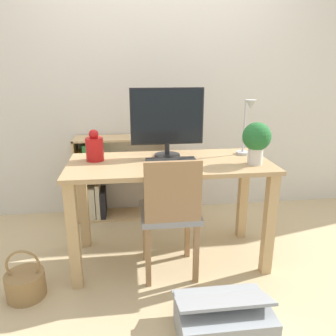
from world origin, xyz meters
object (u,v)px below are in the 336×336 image
at_px(desk_lamp, 247,122).
at_px(storage_box, 223,320).
at_px(vase, 95,148).
at_px(potted_plant, 257,139).
at_px(basket, 25,283).
at_px(chair, 170,212).
at_px(monitor, 167,119).
at_px(keyboard, 171,160).
at_px(bookshelf, 105,181).

bearing_deg(desk_lamp, storage_box, -113.90).
xyz_separation_m(vase, potted_plant, (1.10, -0.23, 0.08)).
distance_m(vase, basket, 1.00).
bearing_deg(potted_plant, storage_box, -119.84).
relative_size(chair, basket, 2.64).
relative_size(desk_lamp, chair, 0.48).
distance_m(monitor, vase, 0.56).
bearing_deg(keyboard, desk_lamp, 6.96).
bearing_deg(storage_box, basket, 157.67).
bearing_deg(bookshelf, vase, -90.66).
bearing_deg(potted_plant, keyboard, 165.71).
relative_size(bookshelf, storage_box, 1.71).
xyz_separation_m(chair, bookshelf, (-0.50, 1.03, -0.12)).
height_order(vase, bookshelf, vase).
bearing_deg(desk_lamp, chair, -153.72).
bearing_deg(bookshelf, storage_box, -66.36).
relative_size(vase, bookshelf, 0.26).
relative_size(desk_lamp, bookshelf, 0.48).
distance_m(keyboard, chair, 0.38).
relative_size(vase, storage_box, 0.44).
bearing_deg(basket, keyboard, 18.97).
relative_size(vase, chair, 0.26).
bearing_deg(storage_box, bookshelf, 113.64).
bearing_deg(monitor, keyboard, -86.12).
distance_m(desk_lamp, storage_box, 1.34).
height_order(chair, storage_box, chair).
distance_m(vase, bookshelf, 0.87).
bearing_deg(storage_box, monitor, 101.19).
bearing_deg(bookshelf, basket, -111.94).
distance_m(monitor, chair, 0.68).
bearing_deg(vase, chair, -31.98).
distance_m(vase, storage_box, 1.38).
xyz_separation_m(bookshelf, basket, (-0.46, -1.14, -0.28)).
height_order(monitor, desk_lamp, monitor).
xyz_separation_m(desk_lamp, chair, (-0.61, -0.30, -0.55)).
relative_size(potted_plant, bookshelf, 0.33).
bearing_deg(chair, monitor, 86.61).
bearing_deg(keyboard, vase, 170.96).
height_order(bookshelf, storage_box, bookshelf).
bearing_deg(chair, basket, -173.18).
distance_m(bookshelf, basket, 1.26).
distance_m(monitor, potted_plant, 0.65).
bearing_deg(vase, basket, -136.68).
bearing_deg(potted_plant, basket, -172.85).
bearing_deg(storage_box, chair, 109.83).
bearing_deg(chair, vase, 148.27).
height_order(keyboard, storage_box, keyboard).
bearing_deg(desk_lamp, basket, -165.30).
height_order(keyboard, desk_lamp, desk_lamp).
xyz_separation_m(keyboard, desk_lamp, (0.57, 0.07, 0.25)).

